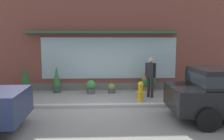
% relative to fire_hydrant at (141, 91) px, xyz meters
% --- Properties ---
extents(ground_plane, '(60.00, 60.00, 0.00)m').
position_rel_fire_hydrant_xyz_m(ground_plane, '(-1.60, -0.69, -0.41)').
color(ground_plane, gray).
extents(curb_strip, '(14.00, 0.24, 0.12)m').
position_rel_fire_hydrant_xyz_m(curb_strip, '(-1.60, -0.89, -0.35)').
color(curb_strip, '#B2B2AD').
rests_on(curb_strip, ground_plane).
extents(storefront, '(14.00, 0.81, 4.98)m').
position_rel_fire_hydrant_xyz_m(storefront, '(-1.59, 2.50, 2.03)').
color(storefront, brown).
rests_on(storefront, ground_plane).
extents(fire_hydrant, '(0.39, 0.35, 0.81)m').
position_rel_fire_hydrant_xyz_m(fire_hydrant, '(0.00, 0.00, 0.00)').
color(fire_hydrant, gold).
rests_on(fire_hydrant, ground_plane).
extents(pedestrian_with_handbag, '(0.58, 0.47, 1.76)m').
position_rel_fire_hydrant_xyz_m(pedestrian_with_handbag, '(0.51, 0.59, 0.63)').
color(pedestrian_with_handbag, '#232328').
rests_on(pedestrian_with_handbag, ground_plane).
extents(potted_plant_window_center, '(0.69, 0.69, 0.85)m').
position_rel_fire_hydrant_xyz_m(potted_plant_window_center, '(0.72, 1.89, 0.04)').
color(potted_plant_window_center, '#9E6042').
rests_on(potted_plant_window_center, ground_plane).
extents(potted_plant_by_entrance, '(0.43, 0.43, 0.64)m').
position_rel_fire_hydrant_xyz_m(potted_plant_by_entrance, '(-2.11, 1.44, -0.08)').
color(potted_plant_by_entrance, '#4C4C51').
rests_on(potted_plant_by_entrance, ground_plane).
extents(potted_plant_near_hydrant, '(0.37, 0.37, 1.29)m').
position_rel_fire_hydrant_xyz_m(potted_plant_near_hydrant, '(-3.76, 1.71, 0.20)').
color(potted_plant_near_hydrant, '#33473D').
rests_on(potted_plant_near_hydrant, ground_plane).
extents(potted_plant_window_left, '(0.35, 0.35, 0.47)m').
position_rel_fire_hydrant_xyz_m(potted_plant_window_left, '(-1.13, 1.51, -0.18)').
color(potted_plant_window_left, '#4C4C51').
rests_on(potted_plant_window_left, ground_plane).
extents(potted_plant_corner_tall, '(0.50, 0.50, 0.85)m').
position_rel_fire_hydrant_xyz_m(potted_plant_corner_tall, '(2.81, 1.56, -0.01)').
color(potted_plant_corner_tall, '#B7B2A3').
rests_on(potted_plant_corner_tall, ground_plane).
extents(potted_plant_window_right, '(0.45, 0.45, 1.33)m').
position_rel_fire_hydrant_xyz_m(potted_plant_window_right, '(-5.15, 1.52, 0.23)').
color(potted_plant_window_right, '#33473D').
rests_on(potted_plant_window_right, ground_plane).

